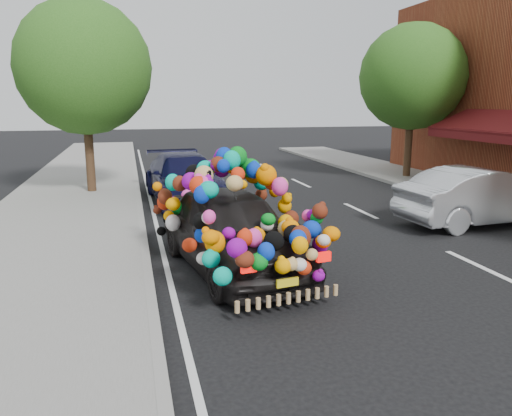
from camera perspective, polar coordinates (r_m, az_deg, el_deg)
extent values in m
plane|color=black|center=(8.40, 4.46, -8.73)|extent=(100.00, 100.00, 0.00)
cube|color=gray|center=(8.17, -25.97, -10.13)|extent=(4.00, 60.00, 0.12)
cube|color=gray|center=(7.98, -11.96, -9.61)|extent=(0.15, 60.00, 0.13)
cube|color=#520F11|center=(17.53, 26.01, 8.81)|extent=(1.62, 5.20, 0.75)
cube|color=#520F11|center=(17.08, 23.94, 7.58)|extent=(0.06, 5.20, 0.35)
cylinder|color=#332114|center=(17.05, -18.49, 6.01)|extent=(0.28, 0.28, 2.73)
sphere|color=#245717|center=(17.01, -19.11, 14.96)|extent=(4.20, 4.20, 4.20)
cylinder|color=#332114|center=(20.44, 17.00, 6.88)|extent=(0.28, 0.28, 2.64)
sphere|color=#245717|center=(20.40, 17.46, 14.11)|extent=(4.00, 4.00, 4.00)
imported|color=black|center=(8.95, -2.79, -2.47)|extent=(2.42, 4.53, 1.47)
cube|color=red|center=(6.79, -0.85, -6.81)|extent=(0.23, 0.10, 0.14)
cube|color=red|center=(7.30, 7.74, -5.55)|extent=(0.23, 0.10, 0.14)
cube|color=yellow|center=(7.12, 3.61, -8.49)|extent=(0.34, 0.10, 0.12)
imported|color=black|center=(15.21, -8.13, 3.39)|extent=(2.37, 5.08, 1.43)
imported|color=#BABDC2|center=(13.42, 24.45, 1.22)|extent=(4.40, 1.87, 1.41)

